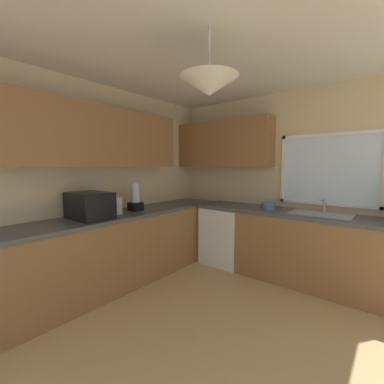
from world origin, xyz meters
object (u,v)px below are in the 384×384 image
object	(u,v)px
blender_appliance	(135,198)
microwave	(90,205)
kettle	(117,205)
bowl	(269,206)
dishwasher	(226,235)
sink_assembly	(321,214)

from	to	relation	value
blender_appliance	microwave	bearing A→B (deg)	-90.00
kettle	bowl	xyz separation A→B (m)	(1.28, 1.49, -0.06)
dishwasher	kettle	xyz separation A→B (m)	(-0.64, -1.46, 0.57)
kettle	bowl	bearing A→B (deg)	49.35
dishwasher	bowl	size ratio (longest dim) A/B	4.36
bowl	kettle	bearing A→B (deg)	-130.65
sink_assembly	dishwasher	bearing A→B (deg)	-178.40
microwave	blender_appliance	world-z (taller)	blender_appliance
kettle	blender_appliance	world-z (taller)	blender_appliance
sink_assembly	blender_appliance	world-z (taller)	blender_appliance
dishwasher	blender_appliance	world-z (taller)	blender_appliance
kettle	blender_appliance	bearing A→B (deg)	93.97
sink_assembly	bowl	world-z (taller)	sink_assembly
kettle	sink_assembly	bearing A→B (deg)	37.93
microwave	kettle	xyz separation A→B (m)	(0.02, 0.34, -0.04)
microwave	sink_assembly	bearing A→B (deg)	43.45
microwave	sink_assembly	xyz separation A→B (m)	(1.94, 1.84, -0.14)
microwave	bowl	xyz separation A→B (m)	(1.30, 1.83, -0.10)
dishwasher	microwave	distance (m)	2.02
blender_appliance	sink_assembly	bearing A→B (deg)	31.92
kettle	bowl	distance (m)	1.97
bowl	dishwasher	bearing A→B (deg)	-177.32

